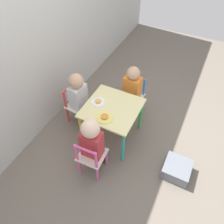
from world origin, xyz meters
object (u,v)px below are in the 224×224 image
at_px(chair_blue, 133,96).
at_px(child_right, 131,88).
at_px(storage_bin, 177,169).
at_px(chair_red, 77,105).
at_px(chair_pink, 91,157).
at_px(child_left, 93,141).
at_px(child_back, 79,95).
at_px(plate_back, 98,102).
at_px(kids_table, 112,112).
at_px(plate_left, 105,117).

bearing_deg(chair_blue, child_right, -90.00).
height_order(child_right, storage_bin, child_right).
height_order(chair_red, chair_blue, same).
relative_size(chair_pink, child_right, 0.70).
height_order(child_left, child_right, child_left).
bearing_deg(chair_blue, child_back, -131.69).
bearing_deg(chair_red, storage_bin, -92.72).
bearing_deg(plate_back, chair_pink, -159.73).
bearing_deg(storage_bin, kids_table, 79.92).
bearing_deg(plate_left, child_left, -176.45).
bearing_deg(kids_table, chair_pink, -177.77).
xyz_separation_m(kids_table, child_back, (0.05, 0.45, 0.03)).
bearing_deg(chair_red, plate_back, -92.80).
distance_m(kids_table, chair_red, 0.54).
distance_m(kids_table, storage_bin, 0.92).
distance_m(chair_blue, storage_bin, 1.05).
height_order(child_left, storage_bin, child_left).
height_order(chair_blue, plate_left, plate_left).
bearing_deg(kids_table, child_left, -177.77).
bearing_deg(child_right, chair_blue, 90.00).
distance_m(child_right, storage_bin, 1.06).
distance_m(chair_pink, child_left, 0.22).
distance_m(child_left, child_right, 0.91).
bearing_deg(child_back, chair_red, 90.00).
bearing_deg(storage_bin, chair_red, 81.56).
bearing_deg(child_left, chair_pink, 90.00).
relative_size(child_back, child_right, 1.02).
relative_size(chair_blue, child_left, 0.68).
bearing_deg(chair_pink, chair_red, -48.97).
distance_m(child_back, plate_back, 0.29).
relative_size(kids_table, child_back, 0.79).
height_order(kids_table, chair_pink, chair_pink).
bearing_deg(child_left, chair_blue, -93.94).
distance_m(kids_table, child_back, 0.45).
xyz_separation_m(child_back, storage_bin, (-0.19, -1.29, -0.37)).
height_order(kids_table, plate_back, plate_back).
distance_m(plate_back, storage_bin, 1.10).
bearing_deg(storage_bin, child_back, 81.44).
bearing_deg(plate_left, kids_table, -0.00).
distance_m(chair_red, plate_back, 0.43).
bearing_deg(child_right, storage_bin, -31.74).
relative_size(kids_table, plate_left, 3.30).
xyz_separation_m(child_left, child_back, (0.50, 0.47, -0.01)).
xyz_separation_m(kids_table, chair_blue, (0.51, -0.05, -0.17)).
height_order(chair_red, child_back, child_back).
height_order(chair_pink, plate_back, plate_back).
bearing_deg(chair_blue, kids_table, -90.00).
relative_size(child_left, plate_left, 4.26).
bearing_deg(chair_red, plate_left, -107.64).
height_order(kids_table, storage_bin, kids_table).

